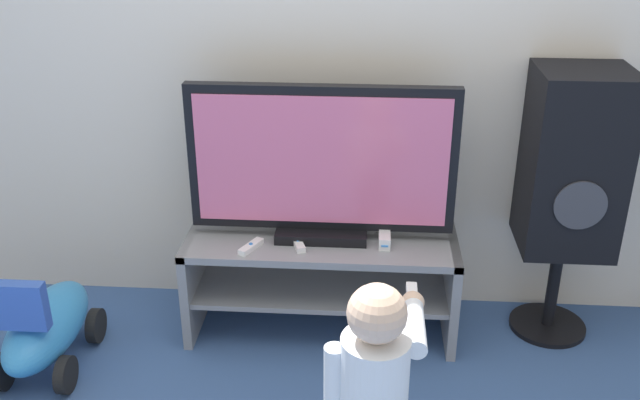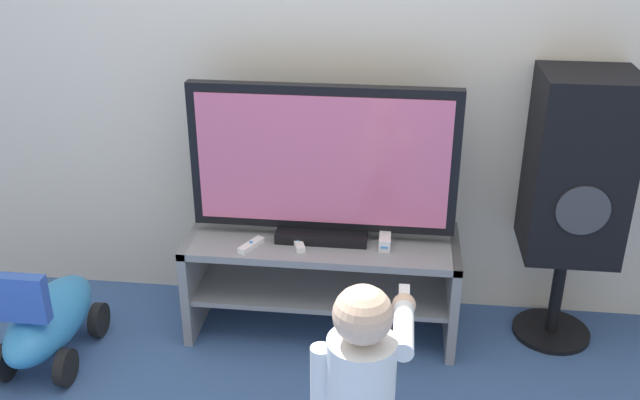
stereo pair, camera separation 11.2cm
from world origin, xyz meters
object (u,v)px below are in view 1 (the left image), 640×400
Objects in this scene: game_console at (384,236)px; speaker_tower at (572,167)px; remote_primary at (251,247)px; child at (375,381)px; remote_secondary at (298,243)px; ride_on_toy at (46,327)px; television at (322,165)px.

speaker_tower reaches higher than game_console.
remote_primary is 0.17× the size of child.
child reaches higher than remote_secondary.
game_console is at bearing -173.59° from speaker_tower.
remote_secondary is at bearing 12.90° from remote_primary.
child is 0.69× the size of speaker_tower.
game_console reaches higher than remote_secondary.
child is at bearing -92.33° from game_console.
game_console is 1.27× the size of remote_secondary.
ride_on_toy is (-0.77, -0.21, -0.27)m from remote_primary.
remote_primary and remote_secondary have the same top height.
remote_primary is 0.85m from ride_on_toy.
remote_primary is at bearing -167.10° from remote_secondary.
ride_on_toy is (-1.04, -0.35, -0.56)m from television.
ride_on_toy is at bearing 155.41° from child.
child is at bearing -76.82° from television.
remote_primary is 1.28m from speaker_tower.
speaker_tower is (0.96, 0.05, 0.00)m from television.
child is at bearing -24.59° from ride_on_toy.
remote_secondary is 0.23× the size of ride_on_toy.
ride_on_toy is at bearing -166.37° from game_console.
game_console is at bearing 13.63° from ride_on_toy.
television reaches higher than game_console.
child is (0.48, -0.79, 0.01)m from remote_primary.
speaker_tower is at bearing 52.38° from child.
child is at bearing -69.89° from remote_secondary.
speaker_tower is (0.71, 0.08, 0.28)m from game_console.
remote_primary is at bearing -168.97° from game_console.
speaker_tower is at bearing 7.59° from remote_secondary.
game_console is 1.29× the size of remote_primary.
ride_on_toy is (-0.95, -0.25, -0.27)m from remote_secondary.
ride_on_toy is (-1.29, -0.31, -0.28)m from game_console.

